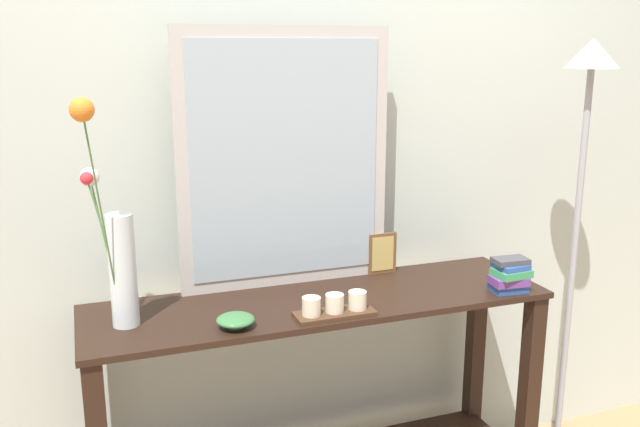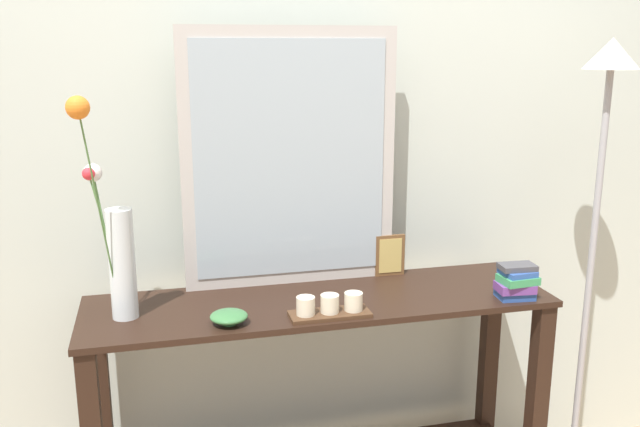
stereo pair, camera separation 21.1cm
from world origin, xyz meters
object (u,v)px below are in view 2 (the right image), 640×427
at_px(mirror_leaning, 290,159).
at_px(picture_frame_small, 390,255).
at_px(decorative_bowl, 229,317).
at_px(console_table, 320,393).
at_px(candle_tray, 330,307).
at_px(book_stack, 516,282).
at_px(floor_lamp, 597,201).
at_px(tall_vase_left, 115,242).

relative_size(mirror_leaning, picture_frame_small, 5.81).
relative_size(picture_frame_small, decorative_bowl, 1.33).
xyz_separation_m(console_table, candle_tray, (-0.01, -0.15, 0.36)).
xyz_separation_m(candle_tray, book_stack, (0.62, -0.00, 0.03)).
distance_m(console_table, book_stack, 0.74).
bearing_deg(floor_lamp, book_stack, -162.13).
bearing_deg(picture_frame_small, floor_lamp, -16.62).
distance_m(picture_frame_small, floor_lamp, 0.73).
bearing_deg(console_table, picture_frame_small, 29.38).
bearing_deg(decorative_bowl, book_stack, -0.78).
relative_size(tall_vase_left, book_stack, 5.18).
distance_m(mirror_leaning, picture_frame_small, 0.50).
xyz_separation_m(console_table, decorative_bowl, (-0.31, -0.14, 0.36)).
xyz_separation_m(mirror_leaning, floor_lamp, (1.02, -0.21, -0.15)).
bearing_deg(candle_tray, mirror_leaning, 98.86).
relative_size(picture_frame_small, floor_lamp, 0.09).
height_order(picture_frame_small, book_stack, picture_frame_small).
relative_size(decorative_bowl, floor_lamp, 0.07).
height_order(candle_tray, book_stack, book_stack).
relative_size(picture_frame_small, book_stack, 1.14).
distance_m(decorative_bowl, book_stack, 0.92).
distance_m(tall_vase_left, picture_frame_small, 0.94).
xyz_separation_m(mirror_leaning, decorative_bowl, (-0.25, -0.31, -0.40)).
distance_m(console_table, candle_tray, 0.39).
height_order(console_table, mirror_leaning, mirror_leaning).
relative_size(mirror_leaning, candle_tray, 3.49).
distance_m(candle_tray, decorative_bowl, 0.30).
height_order(console_table, decorative_bowl, decorative_bowl).
height_order(console_table, picture_frame_small, picture_frame_small).
bearing_deg(book_stack, decorative_bowl, 179.22).
bearing_deg(console_table, mirror_leaning, 107.78).
height_order(tall_vase_left, floor_lamp, floor_lamp).
distance_m(picture_frame_small, decorative_bowl, 0.67).
bearing_deg(book_stack, tall_vase_left, 173.73).
distance_m(console_table, tall_vase_left, 0.84).
bearing_deg(decorative_bowl, floor_lamp, 4.56).
bearing_deg(tall_vase_left, picture_frame_small, 11.14).
height_order(book_stack, floor_lamp, floor_lamp).
xyz_separation_m(console_table, picture_frame_small, (0.29, 0.17, 0.41)).
distance_m(candle_tray, picture_frame_small, 0.44).
bearing_deg(candle_tray, console_table, 87.53).
relative_size(console_table, tall_vase_left, 2.24).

